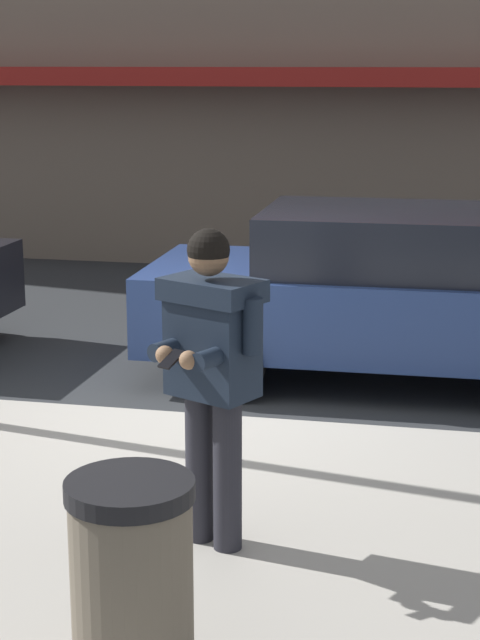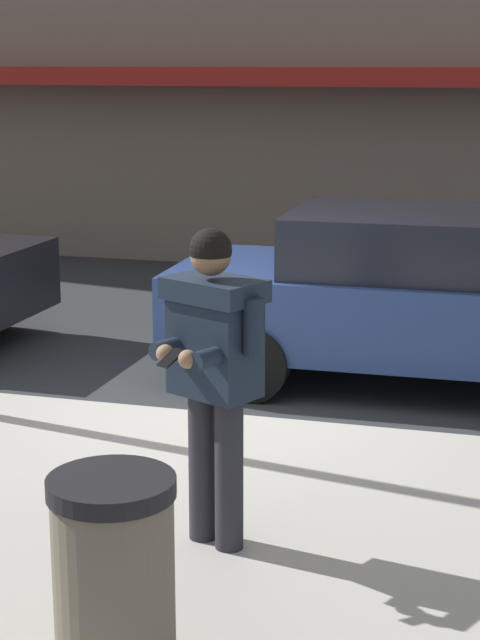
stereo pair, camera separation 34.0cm
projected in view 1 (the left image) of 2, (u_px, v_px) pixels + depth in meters
ground_plane at (199, 422)px, 8.52m from camera, size 80.00×80.00×0.00m
sidewalk at (252, 597)px, 5.60m from camera, size 32.00×5.30×0.14m
curb_paint_line at (324, 428)px, 8.37m from camera, size 28.00×0.12×0.01m
parked_sedan_mid at (397, 295)px, 9.44m from camera, size 4.53×1.98×1.54m
man_texting_on_phone at (211, 355)px, 5.79m from camera, size 0.62×0.65×1.81m
trash_bin at (132, 588)px, 4.51m from camera, size 0.55×0.55×0.98m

